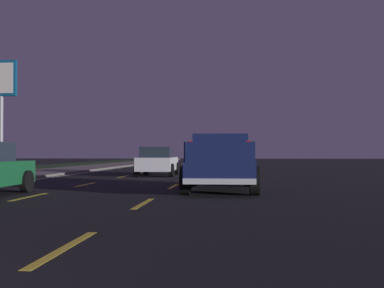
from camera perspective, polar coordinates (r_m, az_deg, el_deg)
ground at (r=29.79m, az=-2.66°, el=-3.43°), size 144.00×144.00×0.00m
sidewalk_shoulder at (r=31.64m, az=-16.18°, el=-3.14°), size 108.00×4.00×0.12m
lane_markings at (r=33.64m, az=-7.10°, el=-3.14°), size 109.02×7.04×0.01m
pickup_truck at (r=15.96m, az=3.41°, el=-2.21°), size 5.45×2.34×1.87m
sedan_white at (r=25.91m, az=-4.13°, el=-2.05°), size 4.44×2.09×1.54m
gas_price_sign at (r=31.68m, az=-21.89°, el=6.22°), size 0.27×1.90×6.92m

